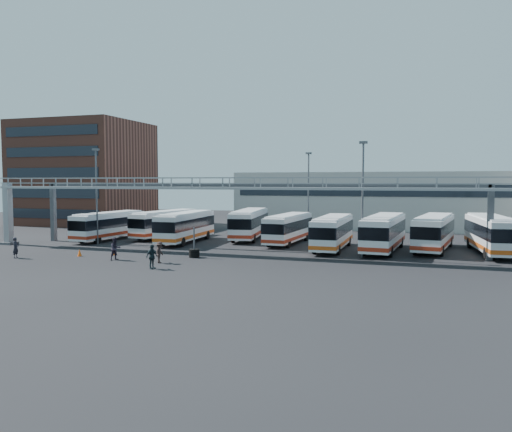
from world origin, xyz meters
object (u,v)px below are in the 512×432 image
(light_pole_mid, at_px, (363,193))
(tire_stack, at_px, (194,252))
(bus_8, at_px, (434,231))
(bus_4, at_px, (249,223))
(pedestrian_d, at_px, (152,257))
(bus_5, at_px, (288,228))
(light_pole_back, at_px, (308,190))
(bus_6, at_px, (333,231))
(pedestrian_c, at_px, (160,252))
(light_pole_left, at_px, (97,191))
(bus_2, at_px, (166,223))
(cone_right, at_px, (113,251))
(bus_1, at_px, (109,225))
(bus_9, at_px, (491,233))
(pedestrian_a, at_px, (16,248))
(cone_left, at_px, (80,253))
(pedestrian_b, at_px, (115,249))
(bus_7, at_px, (384,232))
(bus_3, at_px, (186,226))

(light_pole_mid, relative_size, tire_stack, 3.81)
(light_pole_mid, relative_size, bus_8, 0.88)
(bus_4, distance_m, pedestrian_d, 21.10)
(bus_5, bearing_deg, light_pole_mid, -38.26)
(bus_4, xyz_separation_m, pedestrian_d, (-0.79, -21.06, -0.95))
(light_pole_back, bearing_deg, bus_6, -66.07)
(bus_6, height_order, pedestrian_c, bus_6)
(light_pole_left, bearing_deg, bus_2, 61.78)
(tire_stack, bearing_deg, bus_6, 38.84)
(bus_2, bearing_deg, cone_right, -72.24)
(bus_4, bearing_deg, light_pole_mid, -44.47)
(cone_right, bearing_deg, bus_1, 125.98)
(bus_9, xyz_separation_m, pedestrian_a, (-40.06, -15.73, -1.02))
(bus_6, xyz_separation_m, pedestrian_d, (-11.48, -15.05, -0.88))
(bus_4, distance_m, cone_left, 20.19)
(bus_4, distance_m, bus_9, 25.49)
(light_pole_mid, height_order, tire_stack, light_pole_mid)
(light_pole_left, xyz_separation_m, pedestrian_d, (13.23, -11.65, -4.78))
(light_pole_mid, distance_m, bus_2, 25.71)
(light_pole_left, distance_m, pedestrian_b, 12.80)
(bus_9, bearing_deg, pedestrian_b, -161.12)
(bus_4, bearing_deg, bus_8, -17.94)
(tire_stack, bearing_deg, cone_left, -165.80)
(pedestrian_d, bearing_deg, bus_7, -31.34)
(bus_8, bearing_deg, pedestrian_b, -141.88)
(light_pole_left, bearing_deg, pedestrian_a, -94.84)
(bus_2, distance_m, pedestrian_a, 18.89)
(bus_9, height_order, pedestrian_d, bus_9)
(bus_1, height_order, bus_3, bus_3)
(cone_right, bearing_deg, cone_left, -146.29)
(light_pole_left, xyz_separation_m, bus_8, (34.17, 5.81, -3.83))
(bus_2, relative_size, pedestrian_a, 5.94)
(tire_stack, bearing_deg, bus_7, 29.90)
(bus_5, distance_m, bus_9, 19.82)
(pedestrian_d, distance_m, cone_left, 10.22)
(bus_6, xyz_separation_m, bus_9, (14.46, 1.82, 0.12))
(light_pole_mid, height_order, bus_2, light_pole_mid)
(bus_1, relative_size, cone_right, 15.29)
(pedestrian_a, bearing_deg, cone_left, -73.66)
(bus_8, bearing_deg, pedestrian_d, -131.18)
(bus_9, bearing_deg, pedestrian_a, -163.84)
(bus_1, relative_size, cone_left, 16.95)
(tire_stack, bearing_deg, bus_5, 65.21)
(light_pole_left, relative_size, pedestrian_a, 5.54)
(pedestrian_a, distance_m, pedestrian_d, 14.16)
(bus_3, height_order, bus_6, bus_3)
(light_pole_mid, bearing_deg, cone_left, -164.12)
(bus_8, bearing_deg, bus_9, 2.21)
(bus_5, bearing_deg, cone_left, -133.62)
(bus_4, xyz_separation_m, cone_left, (-10.28, -17.31, -1.58))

